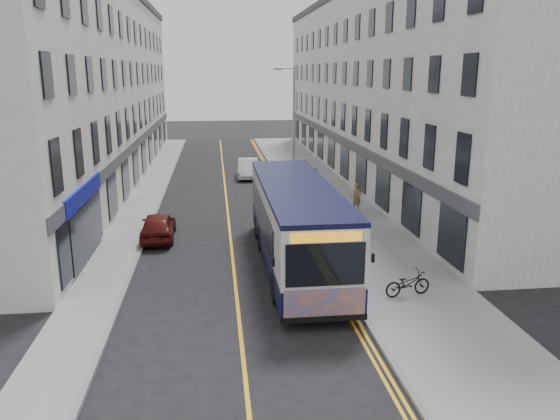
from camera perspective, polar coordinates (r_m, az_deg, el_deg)
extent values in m
plane|color=black|center=(20.91, -4.72, -7.43)|extent=(140.00, 140.00, 0.00)
cube|color=gray|center=(33.06, 5.34, 0.83)|extent=(4.50, 64.00, 0.12)
cube|color=gray|center=(32.64, -14.36, 0.26)|extent=(2.00, 64.00, 0.12)
cube|color=slate|center=(32.67, 1.48, 0.73)|extent=(0.18, 64.00, 0.13)
cube|color=slate|center=(32.52, -12.62, 0.32)|extent=(0.18, 64.00, 0.13)
cube|color=#F5AB15|center=(32.36, -5.55, 0.42)|extent=(0.12, 64.00, 0.01)
cube|color=#F5AB15|center=(32.62, 0.69, 0.60)|extent=(0.10, 64.00, 0.01)
cube|color=#F5AB15|center=(32.65, 1.04, 0.61)|extent=(0.10, 64.00, 0.01)
cube|color=white|center=(42.21, 10.09, 12.42)|extent=(6.00, 46.00, 13.00)
cube|color=silver|center=(41.30, -18.96, 11.84)|extent=(6.00, 46.00, 13.00)
cylinder|color=#969A9F|center=(33.97, 1.45, 8.00)|extent=(0.14, 0.14, 8.00)
cylinder|color=#969A9F|center=(33.70, 0.62, 14.59)|extent=(1.00, 0.08, 0.08)
cube|color=#969A9F|center=(33.64, -0.25, 14.51)|extent=(0.50, 0.18, 0.12)
cube|color=black|center=(22.13, 1.69, -3.81)|extent=(2.66, 11.70, 0.96)
cube|color=silver|center=(21.72, 1.71, -0.20)|extent=(2.66, 11.70, 1.91)
cube|color=black|center=(21.49, 1.73, 2.49)|extent=(2.68, 11.70, 0.17)
cube|color=black|center=(22.24, -1.98, -0.43)|extent=(0.04, 9.15, 1.22)
cube|color=black|center=(22.62, 4.85, -0.22)|extent=(0.04, 9.15, 1.22)
cube|color=black|center=(16.23, 4.78, -5.73)|extent=(2.39, 0.04, 1.33)
cube|color=orange|center=(16.71, 4.69, -9.84)|extent=(2.50, 0.04, 1.01)
cube|color=orange|center=(15.95, 4.85, -2.86)|extent=(2.13, 0.04, 0.30)
cylinder|color=black|center=(18.82, -0.39, -8.17)|extent=(0.30, 1.06, 1.06)
cylinder|color=black|center=(19.22, 6.81, -7.78)|extent=(0.30, 1.06, 1.06)
cylinder|color=black|center=(24.31, -1.94, -2.92)|extent=(0.30, 1.06, 1.06)
cylinder|color=black|center=(24.61, 3.65, -2.72)|extent=(0.30, 1.06, 1.06)
cylinder|color=black|center=(26.13, -2.30, -1.69)|extent=(0.30, 1.06, 1.06)
cylinder|color=black|center=(26.42, 2.90, -1.52)|extent=(0.30, 1.06, 1.06)
imported|color=black|center=(19.63, 13.20, -7.48)|extent=(1.79, 0.91, 0.90)
imported|color=olive|center=(30.67, 8.05, 1.32)|extent=(0.68, 0.58, 1.58)
imported|color=black|center=(33.84, 3.62, 2.87)|extent=(1.08, 0.96, 1.83)
imported|color=white|center=(40.97, -3.36, 4.38)|extent=(1.74, 4.27, 1.38)
imported|color=#54110E|center=(26.38, -12.62, -1.61)|extent=(1.58, 3.83, 1.30)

